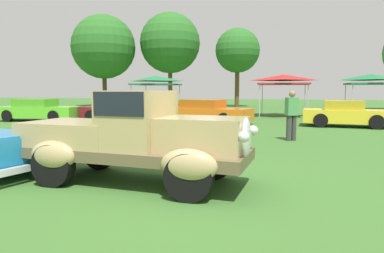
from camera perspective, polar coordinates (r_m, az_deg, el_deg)
name	(u,v)px	position (r m, az deg, el deg)	size (l,w,h in m)	color
ground_plane	(166,186)	(6.28, -4.28, -9.74)	(120.00, 120.00, 0.00)	#386628
feature_pickup_truck	(135,136)	(6.41, -9.42, -1.57)	(4.43, 2.06, 1.70)	brown
show_car_lime	(38,110)	(20.93, -24.15, 2.49)	(4.64, 2.13, 1.22)	#60C62D
show_car_burgundy	(118,111)	(18.91, -12.10, 2.56)	(4.53, 2.57, 1.22)	maroon
show_car_orange	(205,112)	(17.66, 2.17, 2.45)	(4.88, 2.84, 1.22)	orange
show_car_yellow	(346,114)	(17.57, 24.12, 1.91)	(3.95, 2.03, 1.22)	yellow
spectator_near_truck	(292,114)	(12.06, 16.17, 2.04)	(0.47, 0.41, 1.69)	#383838
canopy_tent_left_field	(156,80)	(24.48, -5.96, 7.69)	(2.93, 2.93, 2.71)	#B7B7BC
canopy_tent_center_field	(284,79)	(23.15, 14.95, 7.62)	(3.16, 3.16, 2.71)	#B7B7BC
canopy_tent_right_field	(371,79)	(24.30, 27.49, 7.06)	(2.74, 2.74, 2.71)	#B7B7BC
treeline_far_left	(104,47)	(37.13, -14.42, 12.62)	(6.46, 6.46, 9.32)	#47331E
treeline_mid_left	(170,43)	(36.90, -3.67, 13.60)	(6.24, 6.24, 9.70)	brown
treeline_center	(238,51)	(35.64, 7.54, 12.32)	(4.45, 4.45, 7.89)	brown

